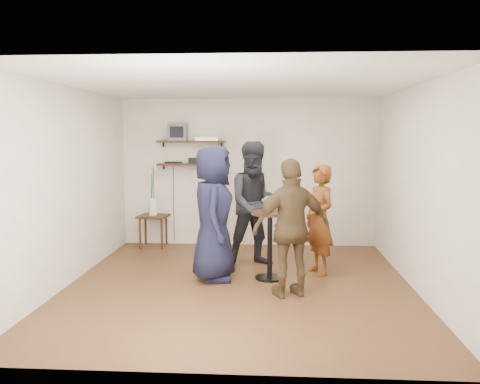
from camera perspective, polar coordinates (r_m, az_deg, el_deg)
name	(u,v)px	position (r m, az deg, el deg)	size (l,w,h in m)	color
room	(239,187)	(6.54, -0.09, 0.54)	(4.58, 5.08, 2.68)	#452516
shelf_upper	(191,142)	(8.98, -5.49, 5.65)	(1.20, 0.25, 0.04)	black
shelf_lower	(192,164)	(8.99, -5.46, 3.10)	(1.20, 0.25, 0.04)	black
crt_monitor	(178,132)	(9.02, -6.96, 6.70)	(0.32, 0.30, 0.30)	#59595B
dvd_deck	(207,139)	(8.94, -3.72, 5.97)	(0.40, 0.24, 0.06)	silver
radio	(195,161)	(8.98, -5.10, 3.53)	(0.22, 0.10, 0.10)	black
power_strip	(173,162)	(9.10, -7.50, 3.32)	(0.30, 0.05, 0.03)	black
side_table	(153,220)	(9.06, -9.71, -3.15)	(0.54, 0.54, 0.57)	black
vase_lilies	(153,198)	(9.00, -9.77, -0.64)	(0.19, 0.20, 0.97)	white
drinks_table	(270,236)	(6.95, 3.37, -4.95)	(0.51, 0.51, 0.93)	black
wine_glass_fl	(266,202)	(6.85, 2.94, -1.15)	(0.07, 0.07, 0.20)	silver
wine_glass_fr	(275,203)	(6.83, 3.91, -1.23)	(0.06, 0.06, 0.19)	silver
wine_glass_bl	(268,201)	(6.93, 3.17, -1.01)	(0.07, 0.07, 0.20)	silver
wine_glass_br	(273,201)	(6.88, 3.72, -1.07)	(0.07, 0.07, 0.20)	silver
person_plaid	(319,220)	(7.26, 8.91, -3.08)	(0.57, 0.37, 1.56)	red
person_dark	(256,204)	(7.63, 1.81, -1.35)	(0.91, 0.71, 1.87)	black
person_navy	(213,213)	(6.87, -3.01, -2.40)	(0.90, 0.58, 1.83)	black
person_brown	(292,228)	(6.20, 5.85, -4.05)	(0.99, 0.41, 1.69)	#48351F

